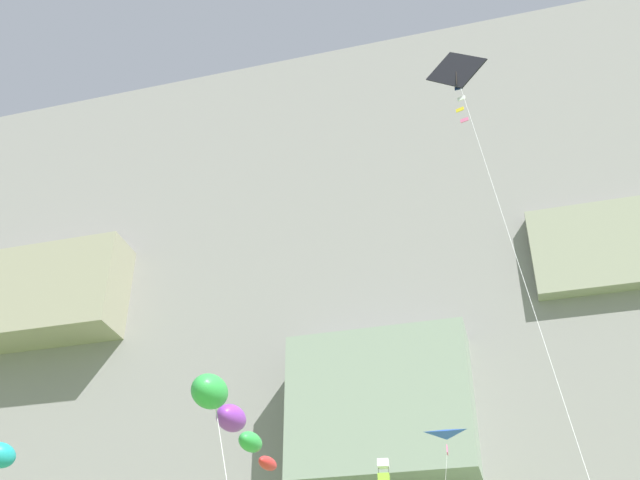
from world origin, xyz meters
TOP-DOWN VIEW (x-y plane):
  - cliff_face at (-0.04, 64.01)m, footprint 180.00×30.58m
  - kite_windsock_low_center at (4.58, 10.88)m, footprint 2.67×4.64m
  - kite_delta_upper_left at (5.80, 32.57)m, footprint 2.19×4.50m
  - kite_box_mid_right at (1.93, 38.46)m, footprint 3.06×4.47m
  - kite_diamond_low_left at (8.75, 16.41)m, footprint 3.14×6.33m

SIDE VIEW (x-z plane):
  - kite_windsock_low_center at x=4.58m, z-range 3.88..12.47m
  - kite_delta_upper_left at x=5.80m, z-range 6.53..20.64m
  - kite_box_mid_right at x=1.93m, z-range 7.09..22.62m
  - kite_diamond_low_left at x=8.75m, z-range 8.96..30.17m
  - cliff_face at x=-0.04m, z-range 0.00..58.02m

